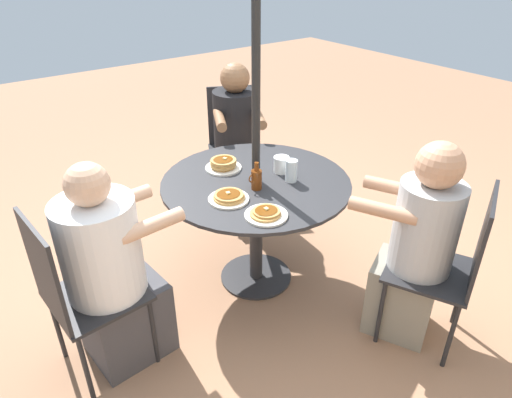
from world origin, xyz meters
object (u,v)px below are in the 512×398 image
patio_chair_north (234,139)px  pancake_plate_a (223,165)px  diner_north (237,146)px  coffee_cup (281,165)px  patio_chair_south (451,262)px  pancake_plate_c (229,197)px  pancake_plate_b (266,214)px  syrup_bottle (256,179)px  drinking_glass_a (291,171)px  patio_chair_east (76,290)px  patio_table (256,200)px  diner_east (112,277)px  diner_south (415,251)px

patio_chair_north → pancake_plate_a: bearing=79.5°
diner_north → coffee_cup: 0.90m
pancake_plate_a → patio_chair_south: bearing=113.4°
pancake_plate_c → pancake_plate_b: bearing=103.1°
syrup_bottle → drinking_glass_a: bearing=169.3°
pancake_plate_a → drinking_glass_a: 0.43m
syrup_bottle → coffee_cup: size_ratio=1.66×
patio_chair_east → patio_chair_north: bearing=119.0°
pancake_plate_a → pancake_plate_c: 0.39m
pancake_plate_c → drinking_glass_a: 0.42m
patio_chair_north → patio_table: bearing=90.0°
diner_east → pancake_plate_b: (-0.74, 0.27, 0.22)m
patio_chair_east → patio_chair_south: size_ratio=1.00×
patio_chair_north → patio_chair_south: 1.99m
patio_table → diner_south: diner_south is taller
drinking_glass_a → pancake_plate_a: bearing=-58.3°
diner_north → pancake_plate_b: bearing=89.5°
patio_chair_south → patio_table: bearing=90.0°
pancake_plate_b → pancake_plate_c: bearing=-76.9°
diner_south → drinking_glass_a: (0.24, -0.72, 0.25)m
patio_chair_north → syrup_bottle: 1.24m
diner_east → drinking_glass_a: diner_east is taller
pancake_plate_a → diner_east: bearing=20.3°
diner_north → pancake_plate_a: diner_north is taller
coffee_cup → patio_chair_south: bearing=105.9°
patio_table → diner_north: 0.94m
patio_chair_south → diner_south: 0.18m
diner_east → patio_chair_south: (-1.41, 0.93, 0.02)m
diner_north → pancake_plate_b: size_ratio=5.27×
diner_east → patio_chair_south: diner_east is taller
patio_chair_north → pancake_plate_c: 1.34m
diner_north → diner_east: size_ratio=1.04×
patio_table → coffee_cup: bearing=179.9°
patio_table → patio_chair_south: size_ratio=1.19×
pancake_plate_c → syrup_bottle: 0.20m
drinking_glass_a → coffee_cup: bearing=-102.7°
patio_chair_east → syrup_bottle: size_ratio=5.72×
patio_chair_east → drinking_glass_a: bearing=83.9°
diner_south → pancake_plate_c: 1.02m
patio_chair_north → pancake_plate_c: bearing=82.2°
patio_chair_south → pancake_plate_b: size_ratio=4.18×
patio_chair_east → drinking_glass_a: (-1.27, 0.03, 0.26)m
pancake_plate_c → patio_chair_east: bearing=-0.4°
patio_table → diner_south: size_ratio=0.97×
patio_table → patio_chair_north: bearing=-117.5°
patio_chair_south → pancake_plate_c: bearing=103.3°
drinking_glass_a → diner_north: bearing=-105.8°
pancake_plate_b → coffee_cup: bearing=-137.9°
diner_east → diner_south: (-1.33, 0.77, 0.03)m
patio_chair_east → diner_south: size_ratio=0.81×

